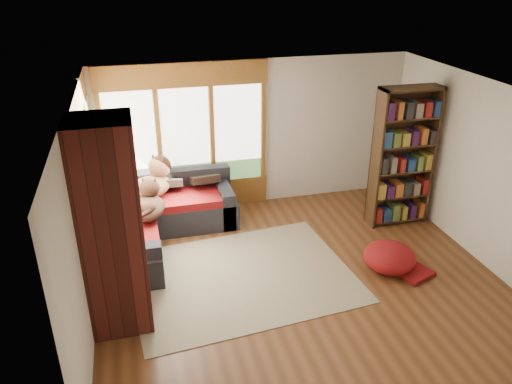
{
  "coord_description": "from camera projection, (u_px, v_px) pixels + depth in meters",
  "views": [
    {
      "loc": [
        -2.04,
        -5.56,
        4.09
      ],
      "look_at": [
        -0.38,
        0.91,
        0.95
      ],
      "focal_mm": 35.0,
      "sensor_mm": 36.0,
      "label": 1
    }
  ],
  "objects": [
    {
      "name": "area_rug",
      "position": [
        242.0,
        277.0,
        7.06
      ],
      "size": [
        3.26,
        2.62,
        0.01
      ],
      "primitive_type": "cube",
      "rotation": [
        0.0,
        0.0,
        0.09
      ],
      "color": "beige",
      "rests_on": "ground"
    },
    {
      "name": "wall_left",
      "position": [
        82.0,
        218.0,
        5.91
      ],
      "size": [
        0.04,
        5.0,
        2.6
      ],
      "primitive_type": "cube",
      "color": "silver",
      "rests_on": "ground"
    },
    {
      "name": "ceiling",
      "position": [
        305.0,
        95.0,
        5.97
      ],
      "size": [
        5.5,
        5.5,
        0.0
      ],
      "primitive_type": "plane",
      "color": "white"
    },
    {
      "name": "windows_back",
      "position": [
        186.0,
        138.0,
        8.4
      ],
      "size": [
        2.82,
        0.1,
        1.9
      ],
      "color": "brown",
      "rests_on": "wall_back"
    },
    {
      "name": "dog_brindle",
      "position": [
        148.0,
        203.0,
        7.49
      ],
      "size": [
        0.65,
        0.87,
        0.44
      ],
      "rotation": [
        0.0,
        0.0,
        1.34
      ],
      "color": "black",
      "rests_on": "sectional_sofa"
    },
    {
      "name": "roller_blind",
      "position": [
        89.0,
        130.0,
        7.51
      ],
      "size": [
        0.03,
        0.72,
        0.9
      ],
      "primitive_type": "cube",
      "color": "#697E55",
      "rests_on": "wall_left"
    },
    {
      "name": "wall_right",
      "position": [
        483.0,
        173.0,
        7.14
      ],
      "size": [
        0.04,
        5.0,
        2.6
      ],
      "primitive_type": "cube",
      "color": "silver",
      "rests_on": "ground"
    },
    {
      "name": "wall_back",
      "position": [
        255.0,
        134.0,
        8.72
      ],
      "size": [
        5.5,
        0.04,
        2.6
      ],
      "primitive_type": "cube",
      "color": "silver",
      "rests_on": "ground"
    },
    {
      "name": "sectional_sofa",
      "position": [
        149.0,
        219.0,
        8.0
      ],
      "size": [
        2.2,
        2.2,
        0.8
      ],
      "rotation": [
        0.0,
        0.0,
        -0.07
      ],
      "color": "black",
      "rests_on": "ground"
    },
    {
      "name": "windows_left",
      "position": [
        88.0,
        175.0,
        6.94
      ],
      "size": [
        0.1,
        2.62,
        1.9
      ],
      "color": "brown",
      "rests_on": "wall_left"
    },
    {
      "name": "throw_pillows",
      "position": [
        152.0,
        190.0,
        7.86
      ],
      "size": [
        1.98,
        1.68,
        0.45
      ],
      "color": "black",
      "rests_on": "sectional_sofa"
    },
    {
      "name": "pouf",
      "position": [
        389.0,
        257.0,
        7.14
      ],
      "size": [
        0.99,
        0.99,
        0.4
      ],
      "primitive_type": "ellipsoid",
      "rotation": [
        0.0,
        0.0,
        0.42
      ],
      "color": "maroon",
      "rests_on": "area_rug"
    },
    {
      "name": "floor",
      "position": [
        298.0,
        276.0,
        7.08
      ],
      "size": [
        5.5,
        5.5,
        0.0
      ],
      "primitive_type": "plane",
      "color": "#522D16",
      "rests_on": "ground"
    },
    {
      "name": "wall_front",
      "position": [
        395.0,
        313.0,
        4.33
      ],
      "size": [
        5.5,
        0.04,
        2.6
      ],
      "primitive_type": "cube",
      "color": "silver",
      "rests_on": "ground"
    },
    {
      "name": "dog_tan",
      "position": [
        150.0,
        182.0,
        8.06
      ],
      "size": [
        1.06,
        1.07,
        0.53
      ],
      "rotation": [
        0.0,
        0.0,
        0.79
      ],
      "color": "brown",
      "rests_on": "sectional_sofa"
    },
    {
      "name": "bookshelf",
      "position": [
        403.0,
        158.0,
        8.07
      ],
      "size": [
        0.99,
        0.33,
        2.32
      ],
      "color": "#3D2614",
      "rests_on": "ground"
    },
    {
      "name": "brick_chimney",
      "position": [
        112.0,
        228.0,
        5.68
      ],
      "size": [
        0.7,
        0.7,
        2.6
      ],
      "primitive_type": "cube",
      "color": "#471914",
      "rests_on": "ground"
    }
  ]
}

